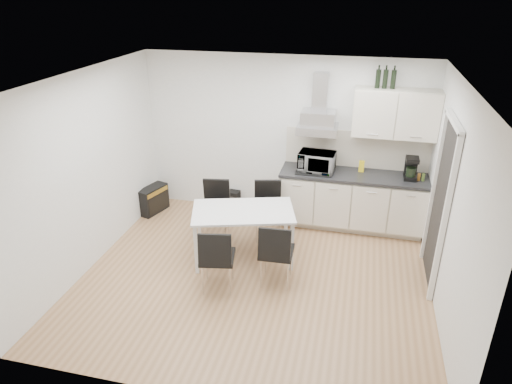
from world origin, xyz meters
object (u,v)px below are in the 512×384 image
floor_speaker (234,200)px  dining_table (243,216)px  chair_far_right (268,212)px  kitchenette (356,178)px  chair_near_right (277,253)px  chair_near_left (217,258)px  guitar_amp (153,199)px  chair_far_left (215,211)px

floor_speaker → dining_table: bearing=-60.8°
dining_table → chair_far_right: (0.21, 0.63, -0.23)m
dining_table → floor_speaker: bearing=94.6°
kitchenette → floor_speaker: kitchenette is taller
dining_table → chair_far_right: chair_far_right is taller
chair_far_right → chair_near_right: bearing=94.0°
kitchenette → chair_near_right: 2.00m
kitchenette → chair_near_left: (-1.59, -2.04, -0.39)m
guitar_amp → dining_table: bearing=-11.9°
chair_far_left → chair_far_right: bearing=-177.9°
chair_far_left → guitar_amp: 1.42m
guitar_amp → floor_speaker: 1.36m
chair_near_left → floor_speaker: size_ratio=2.73×
chair_near_right → guitar_amp: 2.84m
kitchenette → chair_far_left: kitchenette is taller
chair_far_left → dining_table: bearing=130.7°
chair_far_left → chair_near_right: size_ratio=1.00×
chair_near_right → floor_speaker: 2.23m
chair_far_left → kitchenette: bearing=-167.0°
chair_near_right → floor_speaker: bearing=118.0°
chair_far_left → floor_speaker: chair_far_left is taller
kitchenette → chair_far_right: size_ratio=2.86×
dining_table → guitar_amp: dining_table is taller
chair_near_left → floor_speaker: bearing=90.0°
chair_near_left → kitchenette: bearing=41.2°
kitchenette → guitar_amp: (-3.30, -0.26, -0.60)m
chair_far_right → chair_near_left: size_ratio=1.00×
dining_table → kitchenette: bearing=25.3°
chair_near_left → guitar_amp: (-1.71, 1.77, -0.21)m
chair_far_right → chair_near_right: (0.34, -1.08, 0.00)m
chair_far_left → guitar_amp: (-1.29, 0.55, -0.21)m
dining_table → chair_near_right: bearing=-55.6°
chair_far_right → chair_near_right: same height
kitchenette → chair_near_left: size_ratio=2.86×
kitchenette → guitar_amp: kitchenette is taller
kitchenette → chair_near_right: bearing=-117.2°
kitchenette → dining_table: kitchenette is taller
kitchenette → guitar_amp: 3.37m
chair_near_left → floor_speaker: 2.26m
chair_far_right → kitchenette: bearing=-165.4°
kitchenette → chair_far_right: kitchenette is taller
chair_near_left → guitar_amp: size_ratio=1.51×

